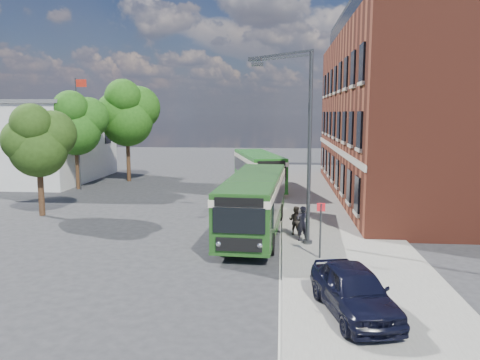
# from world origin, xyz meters

# --- Properties ---
(ground) EXTENTS (120.00, 120.00, 0.00)m
(ground) POSITION_xyz_m (0.00, 0.00, 0.00)
(ground) COLOR #28282B
(ground) RESTS_ON ground
(pavement) EXTENTS (6.00, 48.00, 0.15)m
(pavement) POSITION_xyz_m (7.00, 8.00, 0.07)
(pavement) COLOR gray
(pavement) RESTS_ON ground
(kerb_line) EXTENTS (0.12, 48.00, 0.01)m
(kerb_line) POSITION_xyz_m (3.95, 8.00, 0.01)
(kerb_line) COLOR beige
(kerb_line) RESTS_ON ground
(brick_office) EXTENTS (12.10, 26.00, 14.20)m
(brick_office) POSITION_xyz_m (14.00, 12.00, 6.97)
(brick_office) COLOR maroon
(brick_office) RESTS_ON ground
(white_building) EXTENTS (9.40, 13.40, 7.30)m
(white_building) POSITION_xyz_m (-18.00, 18.00, 3.66)
(white_building) COLOR white
(white_building) RESTS_ON ground
(flagpole) EXTENTS (0.95, 0.10, 9.00)m
(flagpole) POSITION_xyz_m (-12.45, 13.00, 4.94)
(flagpole) COLOR #36383B
(flagpole) RESTS_ON ground
(street_lamp) EXTENTS (2.96, 2.38, 9.00)m
(street_lamp) POSITION_xyz_m (4.84, -2.00, 4.79)
(street_lamp) COLOR #36383B
(street_lamp) RESTS_ON ground
(bus_stop_sign) EXTENTS (0.35, 0.08, 2.52)m
(bus_stop_sign) POSITION_xyz_m (5.60, -4.20, 1.51)
(bus_stop_sign) COLOR #36383B
(bus_stop_sign) RESTS_ON ground
(bus_front) EXTENTS (3.20, 11.60, 3.02)m
(bus_front) POSITION_xyz_m (2.56, 0.39, 1.83)
(bus_front) COLOR #1F4B19
(bus_front) RESTS_ON ground
(bus_rear) EXTENTS (4.82, 10.05, 3.02)m
(bus_rear) POSITION_xyz_m (2.07, 14.01, 1.83)
(bus_rear) COLOR #1D621C
(bus_rear) RESTS_ON ground
(parked_car) EXTENTS (2.70, 4.70, 1.50)m
(parked_car) POSITION_xyz_m (6.18, -9.74, 0.90)
(parked_car) COLOR black
(parked_car) RESTS_ON pavement
(pedestrian_a) EXTENTS (0.73, 0.61, 1.69)m
(pedestrian_a) POSITION_xyz_m (4.96, -1.50, 1.00)
(pedestrian_a) COLOR black
(pedestrian_a) RESTS_ON pavement
(pedestrian_b) EXTENTS (0.87, 0.79, 1.47)m
(pedestrian_b) POSITION_xyz_m (4.67, -0.43, 0.88)
(pedestrian_b) COLOR black
(pedestrian_b) RESTS_ON pavement
(tree_left) EXTENTS (4.04, 3.84, 6.82)m
(tree_left) POSITION_xyz_m (-10.67, 3.35, 4.62)
(tree_left) COLOR #382114
(tree_left) RESTS_ON ground
(tree_mid) EXTENTS (4.75, 4.52, 8.03)m
(tree_mid) POSITION_xyz_m (-12.77, 13.31, 5.44)
(tree_mid) COLOR #382114
(tree_mid) RESTS_ON ground
(tree_right) EXTENTS (5.46, 5.20, 9.23)m
(tree_right) POSITION_xyz_m (-10.03, 18.03, 6.26)
(tree_right) COLOR #382114
(tree_right) RESTS_ON ground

